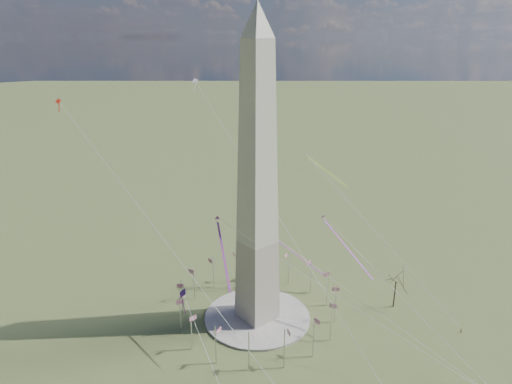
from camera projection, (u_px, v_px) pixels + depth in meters
ground at (257, 318)px, 156.04m from camera, size 2000.00×2000.00×0.00m
plaza at (257, 317)px, 155.91m from camera, size 36.00×36.00×0.80m
washington_monument at (257, 185)px, 140.59m from camera, size 15.56×15.56×100.00m
flagpole_ring at (257, 299)px, 153.69m from camera, size 54.40×54.40×13.00m
tree_near at (396, 280)px, 159.03m from camera, size 8.68×8.68×15.19m
person_east at (461, 331)px, 147.65m from camera, size 0.69×0.55×1.65m
kite_delta_black at (309, 156)px, 161.81m from camera, size 13.61×16.19×14.27m
kite_diamond_purple at (183, 296)px, 133.81m from camera, size 2.38×3.22×9.39m
kite_streamer_left at (339, 238)px, 148.84m from camera, size 2.08×22.24×15.28m
kite_streamer_mid at (221, 243)px, 137.06m from camera, size 10.79×20.07×14.94m
kite_streamer_right at (293, 251)px, 169.78m from camera, size 11.99×18.25×14.23m
kite_small_red at (58, 103)px, 135.25m from camera, size 1.64×1.42×4.20m
kite_small_white at (195, 82)px, 169.99m from camera, size 1.94×1.70×5.04m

